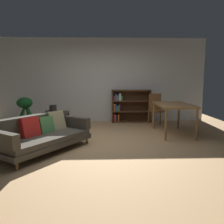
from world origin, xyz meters
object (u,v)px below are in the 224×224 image
object	(u,v)px
desk_speaker	(53,110)
potted_floor_plant	(25,111)
open_laptop	(56,112)
dining_table	(173,107)
dining_chair_near	(156,108)
bookshelf	(128,106)
fabric_couch	(41,134)
media_console	(57,123)

from	to	relation	value
desk_speaker	potted_floor_plant	size ratio (longest dim) A/B	0.28
open_laptop	potted_floor_plant	world-z (taller)	potted_floor_plant
desk_speaker	dining_table	bearing A→B (deg)	-0.52
dining_chair_near	bookshelf	distance (m)	0.99
open_laptop	desk_speaker	size ratio (longest dim) A/B	1.81
fabric_couch	dining_table	xyz separation A→B (m)	(3.00, 1.24, 0.36)
fabric_couch	potted_floor_plant	size ratio (longest dim) A/B	2.24
media_console	open_laptop	distance (m)	0.30
fabric_couch	dining_chair_near	distance (m)	3.66
potted_floor_plant	dining_chair_near	size ratio (longest dim) A/B	0.94
open_laptop	potted_floor_plant	size ratio (longest dim) A/B	0.51
fabric_couch	desk_speaker	distance (m)	1.30
desk_speaker	bookshelf	size ratio (longest dim) A/B	0.20
fabric_couch	desk_speaker	bearing A→B (deg)	91.39
fabric_couch	potted_floor_plant	distance (m)	2.04
fabric_couch	open_laptop	xyz separation A→B (m)	(-0.05, 1.64, 0.19)
fabric_couch	dining_chair_near	size ratio (longest dim) A/B	2.11
media_console	open_laptop	world-z (taller)	open_laptop
dining_chair_near	fabric_couch	bearing A→B (deg)	-140.29
fabric_couch	media_console	size ratio (longest dim) A/B	1.93
fabric_couch	dining_table	world-z (taller)	dining_table
potted_floor_plant	dining_chair_near	bearing A→B (deg)	7.93
potted_floor_plant	bookshelf	world-z (taller)	bookshelf
media_console	potted_floor_plant	distance (m)	1.00
media_console	bookshelf	bearing A→B (deg)	35.03
open_laptop	dining_table	bearing A→B (deg)	-7.54
fabric_couch	dining_table	distance (m)	3.26
bookshelf	open_laptop	bearing A→B (deg)	-147.69
media_console	dining_table	xyz separation A→B (m)	(2.99, -0.30, 0.45)
open_laptop	potted_floor_plant	bearing A→B (deg)	168.54
fabric_couch	open_laptop	bearing A→B (deg)	91.69
potted_floor_plant	dining_chair_near	distance (m)	3.75
fabric_couch	potted_floor_plant	bearing A→B (deg)	116.56
media_console	bookshelf	xyz separation A→B (m)	(2.03, 1.43, 0.28)
desk_speaker	open_laptop	bearing A→B (deg)	92.68
open_laptop	media_console	bearing A→B (deg)	-60.65
desk_speaker	dining_table	xyz separation A→B (m)	(3.03, -0.03, 0.07)
open_laptop	dining_chair_near	distance (m)	2.94
desk_speaker	potted_floor_plant	bearing A→B (deg)	147.93
media_console	open_laptop	bearing A→B (deg)	119.35
fabric_couch	desk_speaker	xyz separation A→B (m)	(-0.03, 1.27, 0.30)
open_laptop	potted_floor_plant	distance (m)	0.88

